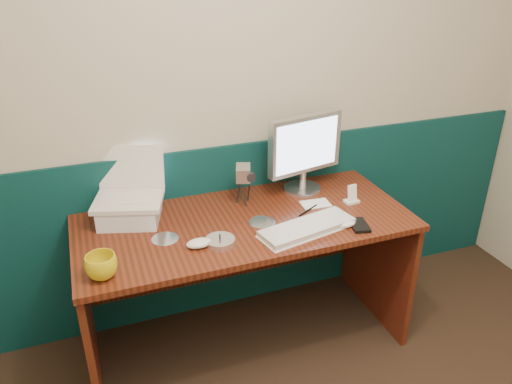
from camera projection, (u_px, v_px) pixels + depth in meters
name	position (u px, v px, depth m)	size (l,w,h in m)	color
back_wall	(245.00, 96.00, 2.52)	(3.50, 0.04, 2.50)	#B8B09C
wainscot	(247.00, 226.00, 2.84)	(3.48, 0.02, 1.00)	#072C2F
desk	(246.00, 284.00, 2.56)	(1.60, 0.70, 0.75)	#38190A
laptop_riser	(130.00, 212.00, 2.37)	(0.27, 0.23, 0.09)	silver
laptop	(126.00, 178.00, 2.29)	(0.32, 0.24, 0.26)	silver
monitor	(304.00, 153.00, 2.60)	(0.43, 0.12, 0.43)	silver
keyboard	(307.00, 228.00, 2.30)	(0.46, 0.15, 0.03)	silver
mouse_right	(345.00, 224.00, 2.33)	(0.10, 0.06, 0.03)	white
mouse_left	(199.00, 243.00, 2.17)	(0.11, 0.07, 0.04)	white
mug	(101.00, 266.00, 1.96)	(0.13, 0.13, 0.10)	gold
camcorder	(243.00, 184.00, 2.51)	(0.10, 0.14, 0.22)	silver
cd_spindle	(220.00, 241.00, 2.19)	(0.13, 0.13, 0.03)	silver
cd_loose_a	(165.00, 239.00, 2.24)	(0.12, 0.12, 0.00)	silver
cd_loose_b	(262.00, 222.00, 2.37)	(0.13, 0.13, 0.00)	#B6BDC7
pen	(308.00, 210.00, 2.47)	(0.01, 0.01, 0.15)	black
papers	(316.00, 204.00, 2.54)	(0.15, 0.10, 0.00)	white
dock	(351.00, 201.00, 2.56)	(0.07, 0.05, 0.01)	white
music_player	(352.00, 193.00, 2.53)	(0.05, 0.01, 0.08)	white
pda	(359.00, 225.00, 2.33)	(0.08, 0.13, 0.02)	black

